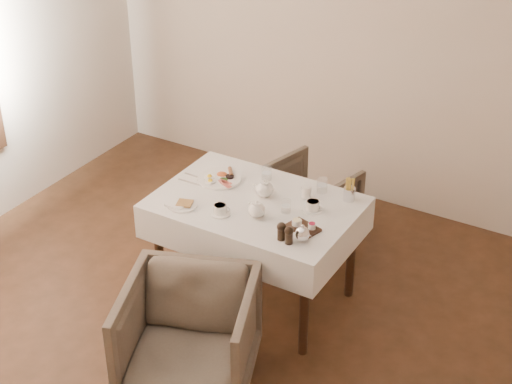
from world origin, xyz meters
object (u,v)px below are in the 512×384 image
object	(u,v)px
breakfast_plate	(220,178)
table	(256,217)
armchair_far	(307,202)
teapot_centre	(265,188)
armchair_near	(189,337)

from	to	relation	value
breakfast_plate	table	bearing A→B (deg)	-33.70
armchair_far	teapot_centre	world-z (taller)	teapot_centre
armchair_near	breakfast_plate	distance (m)	1.20
breakfast_plate	teapot_centre	world-z (taller)	teapot_centre
teapot_centre	breakfast_plate	bearing A→B (deg)	164.72
table	armchair_near	distance (m)	0.96
armchair_near	armchair_far	size ratio (longest dim) A/B	1.20
armchair_near	breakfast_plate	bearing A→B (deg)	92.21
armchair_far	teapot_centre	xyz separation A→B (m)	(0.08, -0.78, 0.53)
breakfast_plate	armchair_far	bearing A→B (deg)	54.98
table	armchair_far	xyz separation A→B (m)	(-0.06, 0.87, -0.35)
table	breakfast_plate	distance (m)	0.40
breakfast_plate	teapot_centre	distance (m)	0.38
armchair_near	armchair_far	distance (m)	1.78
armchair_near	teapot_centre	world-z (taller)	teapot_centre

